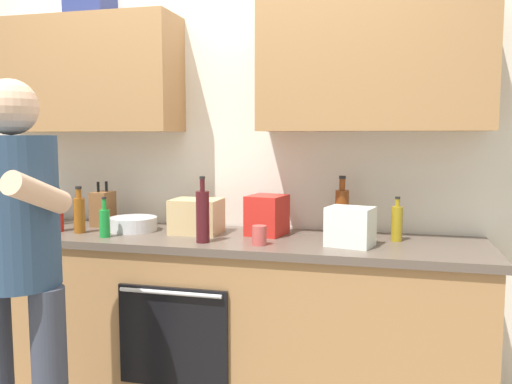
# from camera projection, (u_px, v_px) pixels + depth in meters

# --- Properties ---
(back_wall_unit) EXTENTS (4.00, 0.38, 2.50)m
(back_wall_unit) POSITION_uv_depth(u_px,v_px,m) (224.00, 124.00, 3.02)
(back_wall_unit) COLOR silver
(back_wall_unit) RESTS_ON ground
(counter) EXTENTS (2.84, 0.67, 0.90)m
(counter) POSITION_uv_depth(u_px,v_px,m) (209.00, 318.00, 2.86)
(counter) COLOR #A37547
(counter) RESTS_ON ground
(person_standing) EXTENTS (0.49, 0.45, 1.65)m
(person_standing) POSITION_uv_depth(u_px,v_px,m) (16.00, 250.00, 2.13)
(person_standing) COLOR #383D4C
(person_standing) RESTS_ON ground
(bottle_oil) EXTENTS (0.06, 0.06, 0.22)m
(bottle_oil) POSITION_uv_depth(u_px,v_px,m) (397.00, 223.00, 2.66)
(bottle_oil) COLOR olive
(bottle_oil) RESTS_ON counter
(bottle_wine) EXTENTS (0.07, 0.07, 0.33)m
(bottle_wine) POSITION_uv_depth(u_px,v_px,m) (203.00, 216.00, 2.62)
(bottle_wine) COLOR #471419
(bottle_wine) RESTS_ON counter
(bottle_hotsauce) EXTENTS (0.07, 0.07, 0.24)m
(bottle_hotsauce) POSITION_uv_depth(u_px,v_px,m) (57.00, 213.00, 2.93)
(bottle_hotsauce) COLOR red
(bottle_hotsauce) RESTS_ON counter
(bottle_syrup) EXTENTS (0.06, 0.06, 0.26)m
(bottle_syrup) POSITION_uv_depth(u_px,v_px,m) (79.00, 214.00, 2.89)
(bottle_syrup) COLOR #8C4C14
(bottle_syrup) RESTS_ON counter
(bottle_water) EXTENTS (0.06, 0.06, 0.22)m
(bottle_water) POSITION_uv_depth(u_px,v_px,m) (54.00, 209.00, 3.23)
(bottle_water) COLOR silver
(bottle_water) RESTS_ON counter
(bottle_vinegar) EXTENTS (0.07, 0.07, 0.32)m
(bottle_vinegar) POSITION_uv_depth(u_px,v_px,m) (342.00, 211.00, 2.83)
(bottle_vinegar) COLOR brown
(bottle_vinegar) RESTS_ON counter
(bottle_soy) EXTENTS (0.06, 0.06, 0.29)m
(bottle_soy) POSITION_uv_depth(u_px,v_px,m) (48.00, 206.00, 3.12)
(bottle_soy) COLOR black
(bottle_soy) RESTS_ON counter
(bottle_soda) EXTENTS (0.05, 0.05, 0.21)m
(bottle_soda) POSITION_uv_depth(u_px,v_px,m) (105.00, 222.00, 2.77)
(bottle_soda) COLOR #198C33
(bottle_soda) RESTS_ON counter
(cup_ceramic) EXTENTS (0.07, 0.07, 0.10)m
(cup_ceramic) POSITION_uv_depth(u_px,v_px,m) (259.00, 235.00, 2.57)
(cup_ceramic) COLOR #BF4C47
(cup_ceramic) RESTS_ON counter
(cup_coffee) EXTENTS (0.07, 0.07, 0.10)m
(cup_coffee) POSITION_uv_depth(u_px,v_px,m) (29.00, 218.00, 3.09)
(cup_coffee) COLOR white
(cup_coffee) RESTS_ON counter
(cup_tea) EXTENTS (0.09, 0.09, 0.11)m
(cup_tea) POSITION_uv_depth(u_px,v_px,m) (38.00, 212.00, 3.30)
(cup_tea) COLOR #33598C
(cup_tea) RESTS_ON counter
(mixing_bowl) EXTENTS (0.26, 0.26, 0.08)m
(mixing_bowl) POSITION_uv_depth(u_px,v_px,m) (133.00, 224.00, 2.96)
(mixing_bowl) COLOR silver
(mixing_bowl) RESTS_ON counter
(knife_block) EXTENTS (0.10, 0.14, 0.26)m
(knife_block) POSITION_uv_depth(u_px,v_px,m) (103.00, 209.00, 3.11)
(knife_block) COLOR brown
(knife_block) RESTS_ON counter
(grocery_bag_crisps) EXTENTS (0.22, 0.23, 0.21)m
(grocery_bag_crisps) POSITION_uv_depth(u_px,v_px,m) (267.00, 215.00, 2.83)
(grocery_bag_crisps) COLOR red
(grocery_bag_crisps) RESTS_ON counter
(grocery_bag_produce) EXTENTS (0.25, 0.21, 0.19)m
(grocery_bag_produce) POSITION_uv_depth(u_px,v_px,m) (350.00, 227.00, 2.54)
(grocery_bag_produce) COLOR silver
(grocery_bag_produce) RESTS_ON counter
(grocery_bag_bread) EXTENTS (0.26, 0.21, 0.19)m
(grocery_bag_bread) POSITION_uv_depth(u_px,v_px,m) (197.00, 216.00, 2.87)
(grocery_bag_bread) COLOR tan
(grocery_bag_bread) RESTS_ON counter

